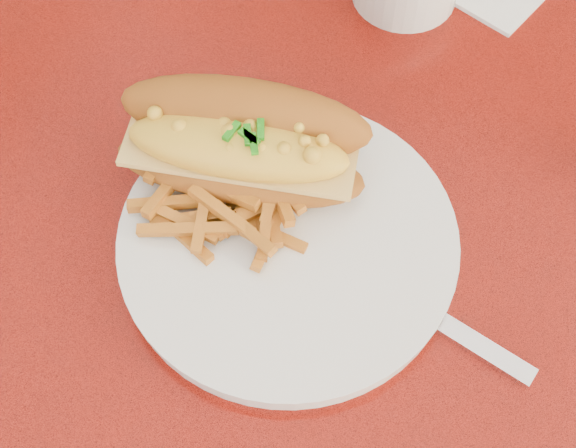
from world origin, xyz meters
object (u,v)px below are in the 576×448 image
at_px(dinner_plate, 288,243).
at_px(knife, 421,312).
at_px(mac_hoagie, 241,143).
at_px(diner_table, 315,247).
at_px(fork, 214,212).

height_order(dinner_plate, knife, dinner_plate).
distance_m(dinner_plate, mac_hoagie, 0.09).
bearing_deg(diner_table, knife, -36.95).
xyz_separation_m(dinner_plate, mac_hoagie, (-0.06, 0.04, 0.05)).
height_order(dinner_plate, fork, same).
distance_m(dinner_plate, knife, 0.12).
height_order(diner_table, dinner_plate, dinner_plate).
relative_size(diner_table, fork, 9.80).
height_order(fork, knife, fork).
height_order(mac_hoagie, knife, mac_hoagie).
bearing_deg(fork, diner_table, -28.42).
relative_size(diner_table, dinner_plate, 4.21).
xyz_separation_m(dinner_plate, knife, (0.12, -0.01, -0.01)).
relative_size(dinner_plate, knife, 1.29).
bearing_deg(fork, dinner_plate, -87.67).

